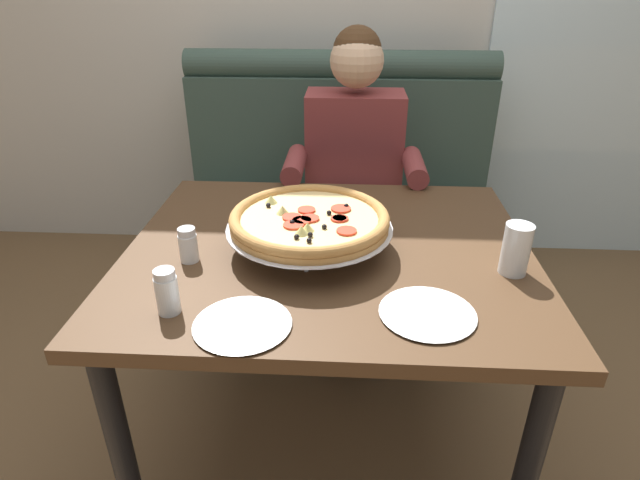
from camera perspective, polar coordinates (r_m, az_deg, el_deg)
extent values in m
plane|color=brown|center=(1.96, 0.79, -20.33)|extent=(16.00, 16.00, 0.00)
cube|color=#384C42|center=(2.48, 1.71, -2.14)|extent=(1.47, 0.60, 0.46)
cube|color=#384C42|center=(2.66, 2.12, 10.65)|extent=(1.47, 0.18, 0.65)
cylinder|color=#384C42|center=(2.57, 2.27, 18.66)|extent=(1.47, 0.14, 0.14)
cube|color=#4C331E|center=(1.50, 0.96, -1.39)|extent=(1.15, 0.99, 0.04)
cylinder|color=black|center=(1.52, -20.89, -21.20)|extent=(0.06, 0.06, 0.71)
cylinder|color=black|center=(1.49, 21.71, -22.86)|extent=(0.06, 0.06, 0.71)
cylinder|color=black|center=(2.14, -12.38, -4.25)|extent=(0.06, 0.06, 0.71)
cylinder|color=black|center=(2.11, 15.35, -5.04)|extent=(0.06, 0.06, 0.71)
cube|color=#2D3342|center=(2.11, 3.56, 1.65)|extent=(0.34, 0.40, 0.15)
cylinder|color=#2D3342|center=(2.06, 0.47, -9.01)|extent=(0.11, 0.11, 0.46)
cylinder|color=#2D3342|center=(2.06, 6.11, -9.15)|extent=(0.11, 0.11, 0.46)
cube|color=brown|center=(2.24, 3.73, 8.84)|extent=(0.40, 0.22, 0.56)
cylinder|color=brown|center=(2.03, -2.81, 8.25)|extent=(0.08, 0.28, 0.08)
cylinder|color=brown|center=(2.03, 10.33, 7.88)|extent=(0.08, 0.28, 0.08)
sphere|color=#DBB28E|center=(2.13, 4.08, 19.07)|extent=(0.21, 0.21, 0.21)
sphere|color=#472D19|center=(2.13, 4.11, 20.04)|extent=(0.19, 0.19, 0.19)
cylinder|color=silver|center=(1.36, -1.54, -2.18)|extent=(0.01, 0.01, 0.07)
cylinder|color=silver|center=(1.53, -4.90, 1.31)|extent=(0.01, 0.01, 0.07)
cylinder|color=silver|center=(1.51, 2.99, 1.10)|extent=(0.01, 0.01, 0.07)
torus|color=silver|center=(1.45, -1.16, 1.16)|extent=(0.25, 0.25, 0.01)
cylinder|color=silver|center=(1.45, -1.16, 1.44)|extent=(0.46, 0.46, 0.00)
cylinder|color=#B77F42|center=(1.44, -1.16, 1.83)|extent=(0.44, 0.44, 0.02)
torus|color=#B77F42|center=(1.44, -1.17, 2.52)|extent=(0.44, 0.44, 0.03)
cylinder|color=#E5C17A|center=(1.44, -1.17, 2.34)|extent=(0.38, 0.38, 0.01)
cylinder|color=red|center=(1.35, 2.94, 1.00)|extent=(0.05, 0.05, 0.01)
cylinder|color=red|center=(1.42, 2.05, 2.36)|extent=(0.04, 0.04, 0.01)
cylinder|color=red|center=(1.41, -2.01, 2.16)|extent=(0.05, 0.05, 0.01)
cylinder|color=red|center=(1.43, -3.12, 2.51)|extent=(0.05, 0.05, 0.01)
cylinder|color=red|center=(1.42, 2.26, 2.38)|extent=(0.04, 0.04, 0.01)
cylinder|color=red|center=(1.48, 2.31, 3.45)|extent=(0.06, 0.06, 0.01)
cylinder|color=red|center=(1.47, -1.49, 3.32)|extent=(0.05, 0.05, 0.01)
cylinder|color=red|center=(1.39, -2.94, 1.66)|extent=(0.06, 0.06, 0.01)
cylinder|color=red|center=(1.42, -1.10, 2.39)|extent=(0.05, 0.05, 0.01)
sphere|color=black|center=(1.37, 0.48, 1.48)|extent=(0.01, 0.01, 0.01)
sphere|color=black|center=(1.30, -1.20, -0.07)|extent=(0.01, 0.01, 0.01)
sphere|color=black|center=(1.33, -1.07, 0.58)|extent=(0.01, 0.01, 0.01)
sphere|color=black|center=(1.39, -3.09, 1.95)|extent=(0.01, 0.01, 0.01)
sphere|color=black|center=(1.32, -2.60, 0.34)|extent=(0.01, 0.01, 0.01)
sphere|color=black|center=(1.50, -5.71, 3.81)|extent=(0.01, 0.01, 0.01)
sphere|color=black|center=(1.49, 2.91, 3.77)|extent=(0.01, 0.01, 0.01)
sphere|color=black|center=(1.45, 0.98, 2.97)|extent=(0.01, 0.01, 0.01)
cone|color=#CCC675|center=(1.35, -1.38, 1.45)|extent=(0.04, 0.04, 0.02)
cone|color=#CCC675|center=(1.53, -5.40, 4.50)|extent=(0.04, 0.04, 0.02)
cone|color=#CCC675|center=(1.34, -2.05, 1.10)|extent=(0.04, 0.04, 0.02)
cone|color=#CCC675|center=(1.45, -4.15, 3.28)|extent=(0.04, 0.04, 0.02)
cylinder|color=white|center=(1.25, -16.42, -5.82)|extent=(0.05, 0.05, 0.09)
cylinder|color=silver|center=(1.26, -16.29, -6.64)|extent=(0.05, 0.05, 0.05)
cylinder|color=silver|center=(1.22, -16.77, -3.61)|extent=(0.05, 0.05, 0.02)
cylinder|color=white|center=(1.45, -14.25, -0.85)|extent=(0.05, 0.05, 0.08)
cylinder|color=#4C6633|center=(1.46, -14.15, -1.58)|extent=(0.04, 0.04, 0.03)
cylinder|color=silver|center=(1.43, -14.47, 0.88)|extent=(0.05, 0.05, 0.02)
cylinder|color=white|center=(1.19, -8.51, -9.18)|extent=(0.16, 0.16, 0.01)
cone|color=white|center=(1.18, -8.54, -8.83)|extent=(0.22, 0.22, 0.01)
cylinder|color=white|center=(1.23, 11.72, -7.93)|extent=(0.16, 0.16, 0.01)
cone|color=white|center=(1.23, 11.76, -7.59)|extent=(0.23, 0.23, 0.01)
cylinder|color=silver|center=(1.43, 20.74, -0.95)|extent=(0.07, 0.07, 0.14)
cylinder|color=gold|center=(1.44, 20.58, -1.84)|extent=(0.06, 0.06, 0.09)
cylinder|color=black|center=(3.60, 18.43, 5.99)|extent=(0.02, 0.02, 0.44)
cylinder|color=black|center=(3.70, 22.18, 5.94)|extent=(0.02, 0.02, 0.44)
cylinder|color=black|center=(3.82, 17.08, 7.44)|extent=(0.02, 0.02, 0.44)
cylinder|color=black|center=(3.92, 20.67, 7.37)|extent=(0.02, 0.02, 0.44)
cylinder|color=black|center=(3.69, 20.15, 10.01)|extent=(0.40, 0.40, 0.02)
cube|color=black|center=(3.78, 19.73, 13.67)|extent=(0.32, 0.06, 0.42)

